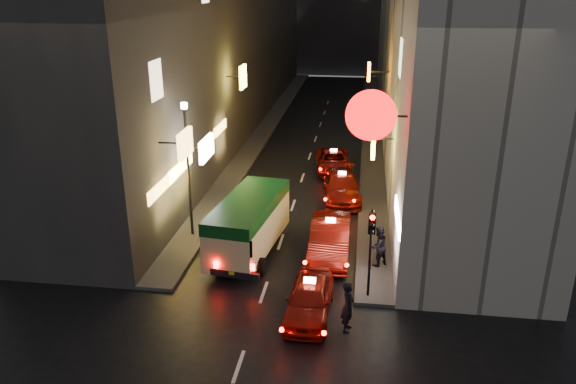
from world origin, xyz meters
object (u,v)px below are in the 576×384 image
at_px(taxi_near, 309,296).
at_px(lamp_post, 188,161).
at_px(traffic_light, 371,236).
at_px(minibus, 249,219).
at_px(pedestrian_crossing, 348,303).

distance_m(taxi_near, lamp_post, 8.92).
xyz_separation_m(traffic_light, lamp_post, (-8.20, 4.53, 1.04)).
xyz_separation_m(minibus, lamp_post, (-3.00, 1.26, 2.12)).
bearing_deg(minibus, traffic_light, -32.18).
distance_m(taxi_near, traffic_light, 3.11).
relative_size(minibus, pedestrian_crossing, 2.91).
relative_size(taxi_near, traffic_light, 1.40).
distance_m(minibus, pedestrian_crossing, 6.96).
bearing_deg(pedestrian_crossing, traffic_light, -11.63).
bearing_deg(minibus, lamp_post, 157.29).
xyz_separation_m(minibus, pedestrian_crossing, (4.50, -5.29, -0.55)).
bearing_deg(pedestrian_crossing, taxi_near, 69.50).
bearing_deg(traffic_light, lamp_post, 151.09).
bearing_deg(taxi_near, lamp_post, 136.47).
bearing_deg(lamp_post, traffic_light, -28.91).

